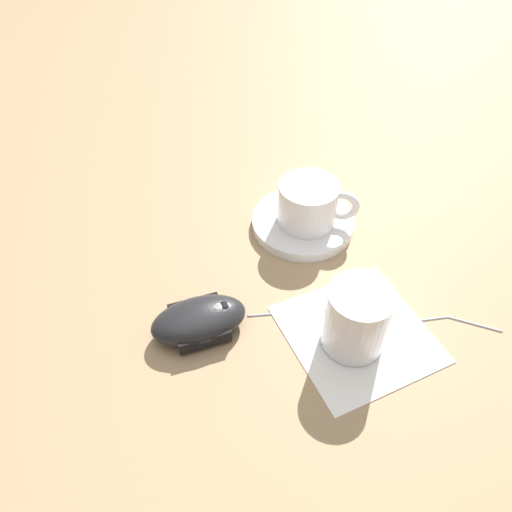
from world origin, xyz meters
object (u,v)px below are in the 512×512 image
object	(u,v)px
saucer	(303,223)
drinking_glass	(357,318)
computer_mouse	(199,320)
coffee_cup	(310,203)

from	to	relation	value
saucer	drinking_glass	size ratio (longest dim) A/B	1.73
saucer	drinking_glass	world-z (taller)	drinking_glass
computer_mouse	drinking_glass	world-z (taller)	drinking_glass
coffee_cup	computer_mouse	size ratio (longest dim) A/B	0.89
saucer	drinking_glass	bearing A→B (deg)	-85.08
saucer	computer_mouse	distance (m)	0.21
saucer	computer_mouse	xyz separation A→B (m)	(-0.15, -0.15, 0.01)
coffee_cup	computer_mouse	bearing A→B (deg)	-136.05
drinking_glass	saucer	bearing A→B (deg)	94.92
drinking_glass	computer_mouse	bearing A→B (deg)	166.81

